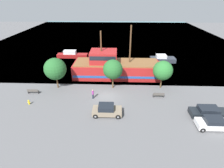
{
  "coord_description": "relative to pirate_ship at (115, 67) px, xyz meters",
  "views": [
    {
      "loc": [
        1.61,
        -24.22,
        14.97
      ],
      "look_at": [
        0.68,
        2.0,
        1.2
      ],
      "focal_mm": 28.0,
      "sensor_mm": 36.0,
      "label": 1
    }
  ],
  "objects": [
    {
      "name": "moored_boat_dockside",
      "position": [
        11.28,
        8.69,
        -1.24
      ],
      "size": [
        5.86,
        2.46,
        1.73
      ],
      "color": "#2D333D",
      "rests_on": "water_surface"
    },
    {
      "name": "tree_row_midwest",
      "position": [
        8.09,
        -4.58,
        1.39
      ],
      "size": [
        3.32,
        3.32,
        4.96
      ],
      "color": "brown",
      "rests_on": "ground_plane"
    },
    {
      "name": "fire_hydrant",
      "position": [
        -12.8,
        -10.56,
        -1.5
      ],
      "size": [
        0.42,
        0.25,
        0.76
      ],
      "color": "yellow",
      "rests_on": "ground_plane"
    },
    {
      "name": "moored_boat_outer",
      "position": [
        -11.44,
        11.05,
        -1.21
      ],
      "size": [
        7.77,
        1.88,
        1.87
      ],
      "color": "maroon",
      "rests_on": "water_surface"
    },
    {
      "name": "water_surface",
      "position": [
        -1.15,
        36.2,
        -1.91
      ],
      "size": [
        80.0,
        80.0,
        0.0
      ],
      "primitive_type": "plane",
      "color": "slate",
      "rests_on": "ground"
    },
    {
      "name": "parked_car_curb_rear",
      "position": [
        12.81,
        -12.5,
        -1.19
      ],
      "size": [
        4.89,
        1.91,
        1.44
      ],
      "color": "black",
      "rests_on": "ground_plane"
    },
    {
      "name": "parked_car_curb_front",
      "position": [
        -0.93,
        -12.67,
        -1.13
      ],
      "size": [
        3.99,
        1.92,
        1.59
      ],
      "color": "#7F705B",
      "rests_on": "ground_plane"
    },
    {
      "name": "pirate_ship",
      "position": [
        0.0,
        0.0,
        0.0
      ],
      "size": [
        18.05,
        5.37,
        9.92
      ],
      "color": "#A31E1E",
      "rests_on": "water_surface"
    },
    {
      "name": "tree_row_east",
      "position": [
        -10.07,
        -5.19,
        1.66
      ],
      "size": [
        3.72,
        3.72,
        5.43
      ],
      "color": "brown",
      "rests_on": "ground_plane"
    },
    {
      "name": "bench_promenade_east",
      "position": [
        -13.56,
        -7.39,
        -1.47
      ],
      "size": [
        1.79,
        0.45,
        0.85
      ],
      "color": "#4C4742",
      "rests_on": "ground_plane"
    },
    {
      "name": "tree_row_mideast",
      "position": [
        -0.36,
        -4.89,
        1.59
      ],
      "size": [
        3.34,
        3.34,
        5.18
      ],
      "color": "brown",
      "rests_on": "ground_plane"
    },
    {
      "name": "parked_car_curb_mid",
      "position": [
        12.46,
        -14.83,
        -1.18
      ],
      "size": [
        4.32,
        1.9,
        1.46
      ],
      "color": "white",
      "rests_on": "ground_plane"
    },
    {
      "name": "pedestrian_walking_near",
      "position": [
        -3.39,
        -8.55,
        -1.1
      ],
      "size": [
        0.32,
        0.32,
        1.6
      ],
      "color": "#232838",
      "rests_on": "ground_plane"
    },
    {
      "name": "ground_plane",
      "position": [
        -1.15,
        -7.8,
        -1.91
      ],
      "size": [
        160.0,
        160.0,
        0.0
      ],
      "primitive_type": "plane",
      "color": "#5B5B5E"
    },
    {
      "name": "bench_promenade_west",
      "position": [
        7.08,
        -7.84,
        -1.47
      ],
      "size": [
        1.76,
        0.45,
        0.85
      ],
      "color": "#4C4742",
      "rests_on": "ground_plane"
    }
  ]
}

